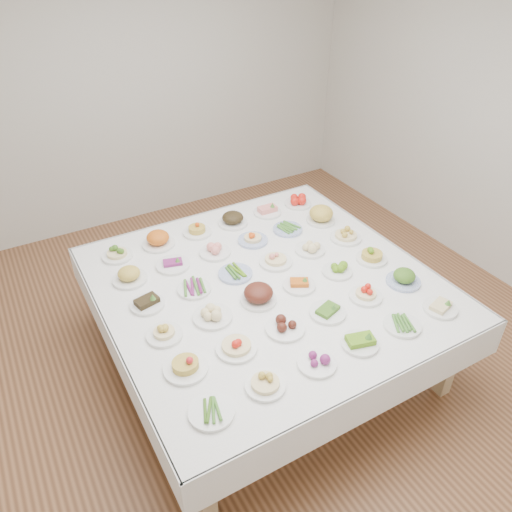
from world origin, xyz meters
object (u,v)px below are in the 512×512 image
display_table (266,288)px  dish_18 (147,301)px  dish_0 (211,411)px  dish_35 (298,200)px

display_table → dish_18: dish_18 is taller
dish_0 → dish_35: (1.66, 1.67, 0.02)m
dish_35 → dish_18: bearing=-157.9°
dish_0 → dish_35: size_ratio=1.04×
display_table → dish_35: (0.83, 0.83, 0.11)m
dish_18 → dish_35: dish_35 is taller
display_table → dish_35: bearing=45.3°
dish_0 → dish_35: bearing=45.2°
dish_0 → dish_18: 1.00m
dish_0 → dish_18: size_ratio=1.08×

